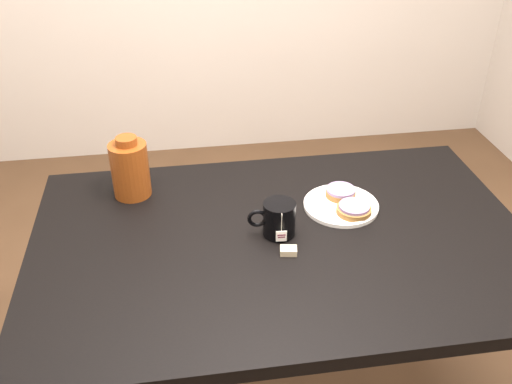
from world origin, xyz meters
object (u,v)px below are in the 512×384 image
(bagel_front, at_px, (354,209))
(teabag_pouch, at_px, (288,251))
(plate, at_px, (341,205))
(mug, at_px, (278,219))
(bagel_back, at_px, (341,192))
(table, at_px, (281,260))
(bagel_package, at_px, (130,169))

(bagel_front, distance_m, teabag_pouch, 0.27)
(plate, height_order, bagel_front, bagel_front)
(bagel_front, relative_size, teabag_pouch, 3.07)
(plate, bearing_deg, mug, -154.09)
(bagel_back, relative_size, bagel_front, 0.73)
(table, bearing_deg, mug, 114.15)
(mug, bearing_deg, bagel_front, 15.78)
(table, distance_m, mug, 0.14)
(bagel_package, bearing_deg, bagel_front, -19.09)
(mug, distance_m, teabag_pouch, 0.10)
(bagel_back, xyz_separation_m, bagel_front, (0.01, -0.09, -0.00))
(table, xyz_separation_m, bagel_front, (0.23, 0.07, 0.11))
(teabag_pouch, bearing_deg, bagel_front, 32.63)
(table, xyz_separation_m, mug, (-0.01, 0.02, 0.13))
(bagel_front, distance_m, mug, 0.24)
(bagel_front, bearing_deg, teabag_pouch, -147.37)
(table, height_order, mug, mug)
(table, relative_size, bagel_package, 7.08)
(table, distance_m, bagel_front, 0.26)
(plate, xyz_separation_m, bagel_front, (0.02, -0.05, 0.02))
(bagel_front, height_order, teabag_pouch, bagel_front)
(bagel_back, relative_size, teabag_pouch, 2.24)
(plate, distance_m, teabag_pouch, 0.28)
(bagel_front, distance_m, bagel_package, 0.69)
(plate, height_order, mug, mug)
(table, bearing_deg, bagel_package, 145.13)
(mug, xyz_separation_m, bagel_package, (-0.41, 0.27, 0.04))
(bagel_back, bearing_deg, table, -142.89)
(table, distance_m, plate, 0.26)
(plate, distance_m, bagel_package, 0.65)
(table, bearing_deg, teabag_pouch, -87.26)
(bagel_back, relative_size, mug, 0.73)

